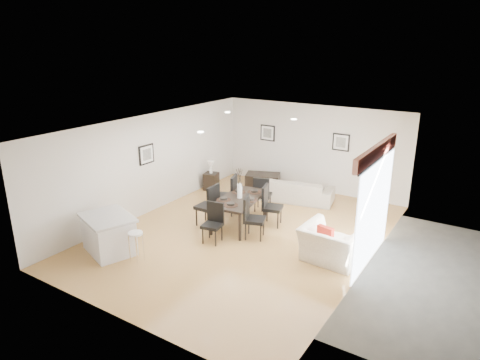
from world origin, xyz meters
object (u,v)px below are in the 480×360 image
Objects in this scene: dining_chair_wnear at (210,203)px; dining_chair_head at (214,220)px; dining_chair_foot at (262,192)px; dining_table at (240,201)px; dining_chair_enear at (251,215)px; dining_chair_wfar at (230,193)px; side_table at (211,181)px; armchair at (331,244)px; coffee_table at (263,180)px; bar_stool at (136,237)px; sofa at (295,190)px; kitchen_island at (109,234)px; dining_chair_efar at (269,203)px.

dining_chair_wnear reaches higher than dining_chair_head.
dining_chair_wnear reaches higher than dining_chair_foot.
dining_chair_enear reaches higher than dining_table.
dining_chair_wfar is 2.15m from side_table.
dining_chair_head is at bearing -52.74° from side_table.
side_table is (-4.93, 2.37, -0.12)m from armchair.
bar_stool is (0.19, -5.77, 0.37)m from coffee_table.
armchair is at bearing 115.85° from sofa.
kitchen_island is at bearing 31.18° from armchair.
sofa is 4.06× the size of side_table.
dining_chair_foot reaches higher than dining_chair_head.
dining_chair_enear is at bearing 88.04° from dining_chair_wnear.
side_table is at bearing -22.09° from armchair.
bar_stool is (-0.84, -3.92, 0.03)m from dining_chair_foot.
dining_table reaches higher than coffee_table.
dining_chair_enear is 1.69m from dining_chair_foot.
kitchen_island is at bearing -82.84° from side_table.
kitchen_island is (-0.66, -5.77, 0.22)m from coffee_table.
dining_chair_efar reaches higher than dining_chair_enear.
dining_chair_wfar is 1.70m from dining_chair_head.
armchair is 2.23× the size of side_table.
dining_chair_foot is 4.01m from bar_stool.
kitchen_island is (-1.65, -1.70, -0.10)m from dining_chair_head.
dining_table is 1.89× the size of dining_chair_foot.
dining_chair_foot is (0.04, 2.22, 0.03)m from dining_chair_head.
dining_chair_wnear is at bearing -54.38° from side_table.
dining_chair_enear is at bearing -38.71° from side_table.
sofa is at bearing 71.52° from dining_table.
dining_chair_efar is 3.54m from bar_stool.
dining_chair_enear is 2.75m from bar_stool.
dining_chair_head is at bearing 41.83° from dining_chair_wnear.
sofa is 2.21× the size of dining_chair_foot.
side_table is (-2.24, 2.94, -0.26)m from dining_chair_head.
coffee_table is at bearing 94.58° from dining_chair_head.
dining_chair_enear reaches higher than dining_chair_foot.
dining_chair_foot reaches higher than side_table.
dining_table is at bearing 79.10° from kitchen_island.
sofa is 2.21m from dining_chair_wfar.
sofa is 1.82× the size of armchair.
dining_chair_head reaches higher than coffee_table.
dining_chair_head is at bearing -98.87° from dining_table.
dining_table is 1.72× the size of dining_chair_wnear.
dining_chair_wnear is 2.01× the size of side_table.
dining_chair_enear is at bearing 95.21° from dining_chair_foot.
dining_chair_efar reaches higher than dining_table.
dining_chair_head is at bearing 3.17° from dining_chair_wfar.
sofa is 2.45m from dining_table.
armchair is (2.25, -2.93, 0.07)m from sofa.
dining_chair_wnear is at bearing 109.55° from dining_chair_efar.
dining_chair_enear reaches higher than dining_chair_head.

